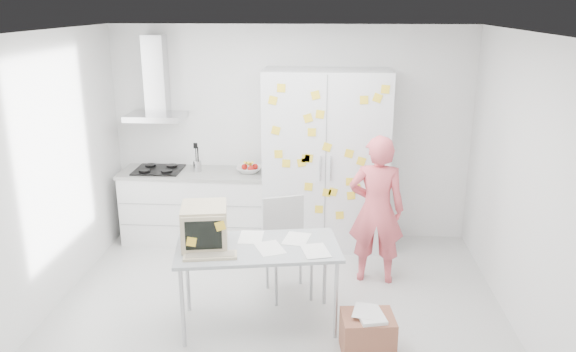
# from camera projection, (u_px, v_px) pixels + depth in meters

# --- Properties ---
(floor) EXTENTS (4.50, 4.00, 0.02)m
(floor) POSITION_uv_depth(u_px,v_px,m) (277.00, 312.00, 5.61)
(floor) COLOR silver
(floor) RESTS_ON ground
(walls) EXTENTS (4.52, 4.01, 2.70)m
(walls) POSITION_uv_depth(u_px,v_px,m) (283.00, 161.00, 5.89)
(walls) COLOR white
(walls) RESTS_ON ground
(ceiling) EXTENTS (4.50, 4.00, 0.02)m
(ceiling) POSITION_uv_depth(u_px,v_px,m) (276.00, 32.00, 4.80)
(ceiling) COLOR white
(ceiling) RESTS_ON walls
(counter_run) EXTENTS (1.84, 0.63, 1.28)m
(counter_run) POSITION_uv_depth(u_px,v_px,m) (196.00, 205.00, 7.16)
(counter_run) COLOR white
(counter_run) RESTS_ON ground
(range_hood) EXTENTS (0.70, 0.48, 1.01)m
(range_hood) POSITION_uv_depth(u_px,v_px,m) (156.00, 87.00, 6.88)
(range_hood) COLOR silver
(range_hood) RESTS_ON walls
(tall_cabinet) EXTENTS (1.50, 0.68, 2.20)m
(tall_cabinet) POSITION_uv_depth(u_px,v_px,m) (326.00, 161.00, 6.84)
(tall_cabinet) COLOR silver
(tall_cabinet) RESTS_ON ground
(person) EXTENTS (0.63, 0.44, 1.64)m
(person) POSITION_uv_depth(u_px,v_px,m) (376.00, 210.00, 6.01)
(person) COLOR #DF5660
(person) RESTS_ON ground
(desk) EXTENTS (1.60, 0.99, 1.19)m
(desk) POSITION_uv_depth(u_px,v_px,m) (224.00, 236.00, 5.13)
(desk) COLOR #9CA1A6
(desk) RESTS_ON ground
(chair) EXTENTS (0.59, 0.59, 1.02)m
(chair) POSITION_uv_depth(u_px,v_px,m) (287.00, 241.00, 5.83)
(chair) COLOR #A7A6A4
(chair) RESTS_ON ground
(cardboard_box) EXTENTS (0.49, 0.41, 0.39)m
(cardboard_box) POSITION_uv_depth(u_px,v_px,m) (368.00, 334.00, 4.88)
(cardboard_box) COLOR #92573F
(cardboard_box) RESTS_ON ground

